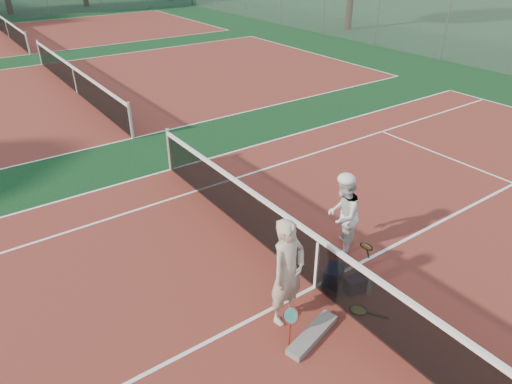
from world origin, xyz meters
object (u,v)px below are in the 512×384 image
sports_bag_purple (355,285)px  player_b (343,215)px  net_main (317,263)px  racket_black_held (365,253)px  sports_bag_navy (333,275)px  water_bottle (370,288)px  racket_red (290,323)px  racket_spare (358,310)px  player_a (288,272)px

sports_bag_purple → player_b: bearing=58.1°
net_main → sports_bag_purple: bearing=-44.7°
net_main → racket_black_held: net_main is taller
sports_bag_navy → water_bottle: (0.28, -0.57, -0.01)m
net_main → water_bottle: bearing=-48.6°
player_b → racket_black_held: player_b is taller
player_b → racket_black_held: (0.04, -0.59, -0.51)m
racket_black_held → sports_bag_purple: size_ratio=1.57×
racket_red → racket_spare: 1.28m
sports_bag_purple → water_bottle: size_ratio=1.11×
player_a → racket_spare: bearing=-40.7°
racket_black_held → water_bottle: racket_black_held is taller
racket_black_held → net_main: bearing=-24.9°
sports_bag_navy → water_bottle: 0.63m
racket_spare → water_bottle: water_bottle is taller
net_main → racket_red: bearing=-149.6°
net_main → racket_red: 1.25m
racket_black_held → racket_spare: bearing=17.4°
net_main → racket_spare: net_main is taller
sports_bag_navy → net_main: bearing=162.5°
sports_bag_purple → water_bottle: water_bottle is taller
player_b → water_bottle: player_b is taller
racket_red → water_bottle: size_ratio=1.87×
player_a → sports_bag_purple: bearing=-20.1°
net_main → player_b: bearing=26.1°
racket_spare → sports_bag_navy: (0.14, 0.73, 0.15)m
racket_black_held → player_a: bearing=-15.8°
player_a → water_bottle: bearing=-27.4°
player_a → player_b: (1.92, 0.79, -0.11)m
net_main → sports_bag_purple: size_ratio=33.00×
net_main → racket_black_held: bearing=-3.4°
sports_bag_purple → racket_black_held: bearing=30.7°
racket_black_held → racket_spare: size_ratio=0.87×
water_bottle → racket_spare: bearing=-159.2°
player_a → sports_bag_navy: (1.16, 0.16, -0.72)m
player_b → player_a: bearing=-10.2°
player_a → racket_spare: 1.45m
player_b → sports_bag_purple: player_b is taller
sports_bag_navy → racket_black_held: bearing=2.3°
player_b → racket_spare: player_b is taller
player_a → racket_black_held: (1.96, 0.20, -0.62)m
racket_black_held → water_bottle: (-0.53, -0.60, -0.11)m
player_b → racket_black_held: size_ratio=2.96×
racket_red → water_bottle: racket_red is taller
racket_spare → racket_red: bearing=48.5°
racket_red → sports_bag_navy: size_ratio=1.38×
racket_red → water_bottle: 1.66m
sports_bag_navy → player_a: bearing=-172.0°
racket_spare → sports_bag_navy: size_ratio=1.48×
racket_red → racket_black_held: bearing=-30.8°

